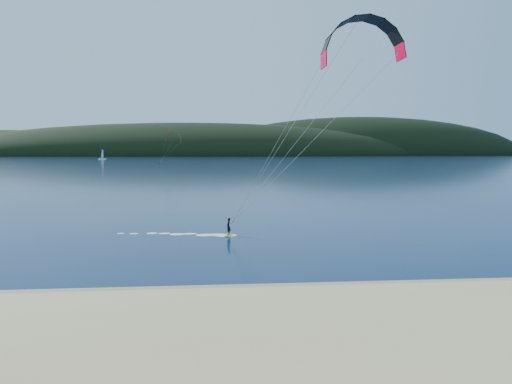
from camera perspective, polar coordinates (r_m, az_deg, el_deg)
ground at (r=19.80m, az=-1.92°, el=-17.44°), size 1800.00×1800.00×0.00m
wet_sand at (r=23.99m, az=-2.43°, el=-13.15°), size 220.00×2.50×0.10m
headland at (r=763.55m, az=-4.48°, el=4.84°), size 1200.00×310.00×140.00m
kitesurfer_near at (r=36.28m, az=12.67°, el=15.67°), size 24.60×7.85×17.89m
kitesurfer_far at (r=228.83m, az=-10.92°, el=6.66°), size 13.02×4.87×16.10m
sailboat at (r=426.78m, az=-19.71°, el=4.19°), size 7.54×4.67×10.50m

